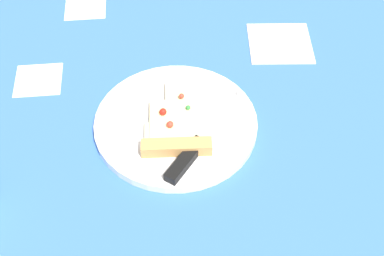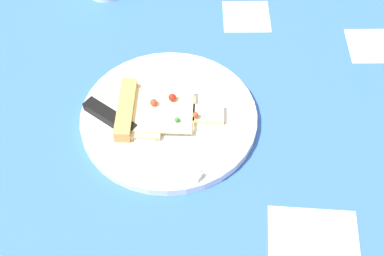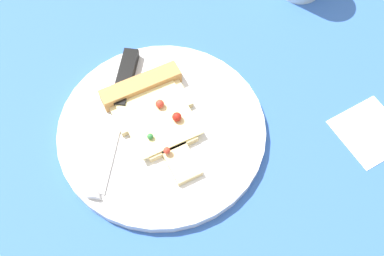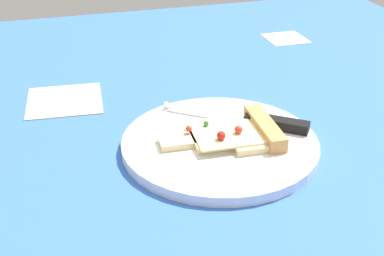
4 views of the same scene
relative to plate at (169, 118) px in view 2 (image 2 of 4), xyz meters
The scene contains 5 objects.
ground_plane 5.51cm from the plate, 61.73° to the left, with size 149.02×149.02×3.00cm.
plate is the anchor object (origin of this frame).
pizza_slice 3.04cm from the plate, 93.41° to the right, with size 12.12×17.78×2.60cm.
knife 7.17cm from the plate, 57.85° to the right, with size 16.32×20.29×2.45cm.
napkin 31.58cm from the plate, 41.79° to the left, with size 13.00×13.00×0.40cm, color beige.
Camera 2 is at (57.72, -1.07, 75.20)cm, focal length 53.80 mm.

